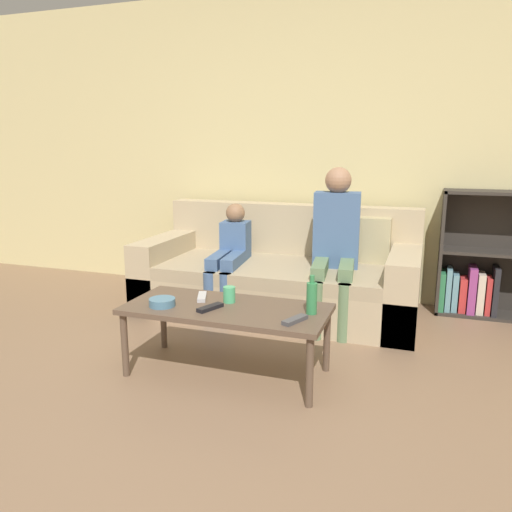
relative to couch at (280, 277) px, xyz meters
name	(u,v)px	position (x,y,z in m)	size (l,w,h in m)	color
ground_plane	(156,460)	(0.07, -2.11, -0.27)	(22.00, 22.00, 0.00)	#84664C
wall_back	(307,147)	(0.07, 0.57, 1.03)	(12.00, 0.06, 2.60)	beige
couch	(280,277)	(0.00, 0.00, 0.00)	(2.18, 0.99, 0.83)	tan
bookshelf	(483,266)	(1.54, 0.42, 0.12)	(0.76, 0.28, 0.98)	#332D28
coffee_table	(227,313)	(0.04, -1.23, 0.10)	(1.17, 0.53, 0.41)	brown
person_adult	(336,236)	(0.46, -0.10, 0.38)	(0.39, 0.69, 1.16)	#66845B
person_child	(230,253)	(-0.37, -0.17, 0.21)	(0.28, 0.68, 0.86)	#476693
cup_near	(229,295)	(0.02, -1.15, 0.19)	(0.07, 0.07, 0.09)	#4CB77A
tv_remote_0	(202,297)	(-0.16, -1.13, 0.15)	(0.11, 0.18, 0.02)	#B7B7BC
tv_remote_1	(210,308)	(-0.03, -1.31, 0.15)	(0.11, 0.18, 0.02)	black
tv_remote_2	(295,320)	(0.48, -1.35, 0.15)	(0.11, 0.18, 0.02)	#47474C
snack_bowl	(162,302)	(-0.31, -1.34, 0.16)	(0.15, 0.15, 0.05)	teal
bottle	(312,298)	(0.53, -1.19, 0.23)	(0.06, 0.06, 0.22)	#33844C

